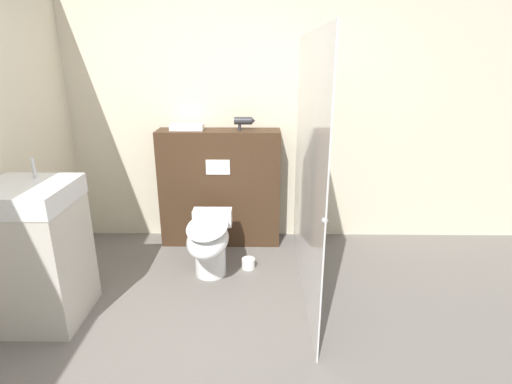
# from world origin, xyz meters

# --- Properties ---
(ground_plane) EXTENTS (12.00, 12.00, 0.00)m
(ground_plane) POSITION_xyz_m (0.00, 0.00, 0.00)
(ground_plane) COLOR slate
(wall_back) EXTENTS (8.00, 0.06, 2.50)m
(wall_back) POSITION_xyz_m (0.00, 1.98, 1.25)
(wall_back) COLOR beige
(wall_back) RESTS_ON ground_plane
(partition_panel) EXTENTS (1.15, 0.29, 1.13)m
(partition_panel) POSITION_xyz_m (-0.14, 1.78, 0.57)
(partition_panel) COLOR #3D2819
(partition_panel) RESTS_ON ground_plane
(shower_glass) EXTENTS (0.04, 1.87, 1.95)m
(shower_glass) POSITION_xyz_m (0.61, 1.01, 0.98)
(shower_glass) COLOR silver
(shower_glass) RESTS_ON ground_plane
(toilet) EXTENTS (0.34, 0.70, 0.50)m
(toilet) POSITION_xyz_m (-0.17, 1.09, 0.33)
(toilet) COLOR white
(toilet) RESTS_ON ground_plane
(sink_vanity) EXTENTS (0.58, 0.57, 1.14)m
(sink_vanity) POSITION_xyz_m (-1.28, 0.53, 0.50)
(sink_vanity) COLOR beige
(sink_vanity) RESTS_ON ground_plane
(hair_drier) EXTENTS (0.19, 0.07, 0.12)m
(hair_drier) POSITION_xyz_m (0.10, 1.77, 1.22)
(hair_drier) COLOR #2D2D33
(hair_drier) RESTS_ON partition_panel
(folded_towel) EXTENTS (0.30, 0.15, 0.05)m
(folded_towel) POSITION_xyz_m (-0.43, 1.79, 1.16)
(folded_towel) COLOR white
(folded_towel) RESTS_ON partition_panel
(spare_toilet_roll) EXTENTS (0.12, 0.12, 0.09)m
(spare_toilet_roll) POSITION_xyz_m (0.15, 1.23, 0.05)
(spare_toilet_roll) COLOR white
(spare_toilet_roll) RESTS_ON ground_plane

